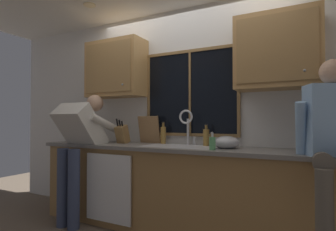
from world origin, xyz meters
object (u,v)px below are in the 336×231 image
(person_sitting_on_counter, at_px, (335,133))
(mixing_bowl, at_px, (227,142))
(person_standing, at_px, (79,142))
(cutting_board, at_px, (149,130))
(knife_block, at_px, (122,134))
(bottle_tall_clear, at_px, (206,137))
(soap_dispenser, at_px, (212,143))
(bottle_green_glass, at_px, (163,135))

(person_sitting_on_counter, height_order, mixing_bowl, person_sitting_on_counter)
(person_standing, relative_size, cutting_board, 4.51)
(person_standing, relative_size, knife_block, 4.74)
(mixing_bowl, height_order, bottle_tall_clear, bottle_tall_clear)
(person_standing, height_order, cutting_board, person_standing)
(person_sitting_on_counter, distance_m, soap_dispenser, 0.99)
(mixing_bowl, distance_m, soap_dispenser, 0.22)
(bottle_green_glass, bearing_deg, person_standing, -149.87)
(mixing_bowl, bearing_deg, bottle_green_glass, 167.50)
(person_sitting_on_counter, bearing_deg, bottle_tall_clear, 159.45)
(person_standing, relative_size, person_sitting_on_counter, 1.21)
(knife_block, distance_m, mixing_bowl, 1.30)
(person_sitting_on_counter, bearing_deg, bottle_green_glass, 164.70)
(bottle_tall_clear, bearing_deg, person_sitting_on_counter, -20.55)
(knife_block, height_order, soap_dispenser, knife_block)
(knife_block, height_order, bottle_tall_clear, knife_block)
(person_standing, height_order, knife_block, person_standing)
(person_sitting_on_counter, relative_size, cutting_board, 3.72)
(knife_block, relative_size, cutting_board, 0.95)
(person_sitting_on_counter, height_order, bottle_tall_clear, person_sitting_on_counter)
(person_sitting_on_counter, distance_m, bottle_tall_clear, 1.25)
(person_standing, bearing_deg, bottle_green_glass, 30.13)
(knife_block, relative_size, mixing_bowl, 1.24)
(cutting_board, bearing_deg, person_standing, -141.73)
(mixing_bowl, height_order, soap_dispenser, soap_dispenser)
(bottle_green_glass, relative_size, bottle_tall_clear, 1.11)
(knife_block, bearing_deg, mixing_bowl, -0.83)
(knife_block, height_order, bottle_green_glass, knife_block)
(person_standing, height_order, mixing_bowl, person_standing)
(person_sitting_on_counter, height_order, bottle_green_glass, person_sitting_on_counter)
(knife_block, bearing_deg, soap_dispenser, -10.29)
(person_sitting_on_counter, relative_size, soap_dispenser, 7.43)
(person_sitting_on_counter, xyz_separation_m, knife_block, (-2.20, 0.31, -0.08))
(mixing_bowl, bearing_deg, soap_dispenser, -111.82)
(person_standing, xyz_separation_m, cutting_board, (0.65, 0.51, 0.14))
(knife_block, xyz_separation_m, soap_dispenser, (1.22, -0.22, -0.04))
(knife_block, bearing_deg, bottle_tall_clear, 7.14)
(knife_block, xyz_separation_m, cutting_board, (0.28, 0.18, 0.06))
(person_standing, distance_m, knife_block, 0.51)
(bottle_green_glass, xyz_separation_m, bottle_tall_clear, (0.55, -0.03, -0.01))
(mixing_bowl, height_order, bottle_green_glass, bottle_green_glass)
(soap_dispenser, height_order, bottle_green_glass, bottle_green_glass)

